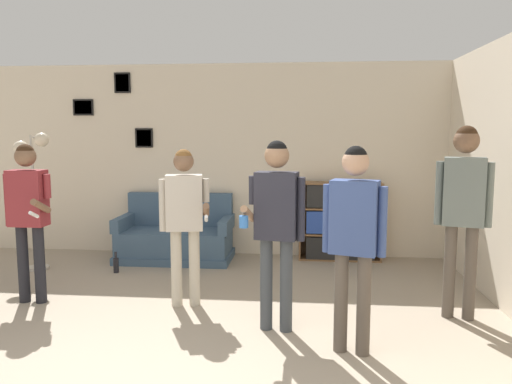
# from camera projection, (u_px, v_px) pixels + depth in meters

# --- Properties ---
(wall_back) EXTENTS (8.46, 0.08, 2.70)m
(wall_back) POSITION_uv_depth(u_px,v_px,m) (228.00, 160.00, 7.11)
(wall_back) COLOR beige
(wall_back) RESTS_ON ground_plane
(couch) EXTENTS (1.55, 0.80, 0.89)m
(couch) POSITION_uv_depth(u_px,v_px,m) (176.00, 238.00, 6.89)
(couch) COLOR #3D5670
(couch) RESTS_ON ground_plane
(bookshelf) EXTENTS (1.12, 0.30, 1.07)m
(bookshelf) POSITION_uv_depth(u_px,v_px,m) (340.00, 221.00, 6.84)
(bookshelf) COLOR brown
(bookshelf) RESTS_ON ground_plane
(floor_lamp) EXTENTS (0.46, 0.28, 1.75)m
(floor_lamp) POSITION_uv_depth(u_px,v_px,m) (33.00, 170.00, 6.26)
(floor_lamp) COLOR #ADA89E
(floor_lamp) RESTS_ON ground_plane
(person_player_foreground_left) EXTENTS (0.50, 0.45, 1.64)m
(person_player_foreground_left) POSITION_uv_depth(u_px,v_px,m) (28.00, 207.00, 5.05)
(person_player_foreground_left) COLOR black
(person_player_foreground_left) RESTS_ON ground_plane
(person_player_foreground_center) EXTENTS (0.54, 0.42, 1.59)m
(person_player_foreground_center) POSITION_uv_depth(u_px,v_px,m) (184.00, 212.00, 4.96)
(person_player_foreground_center) COLOR #B7AD99
(person_player_foreground_center) RESTS_ON ground_plane
(person_watcher_holding_cup) EXTENTS (0.54, 0.40, 1.68)m
(person_watcher_holding_cup) POSITION_uv_depth(u_px,v_px,m) (276.00, 215.00, 4.33)
(person_watcher_holding_cup) COLOR #3D4247
(person_watcher_holding_cup) RESTS_ON ground_plane
(person_spectator_near_bookshelf) EXTENTS (0.48, 0.30, 1.65)m
(person_spectator_near_bookshelf) POSITION_uv_depth(u_px,v_px,m) (354.00, 228.00, 3.87)
(person_spectator_near_bookshelf) COLOR brown
(person_spectator_near_bookshelf) RESTS_ON ground_plane
(person_spectator_far_right) EXTENTS (0.49, 0.29, 1.82)m
(person_spectator_far_right) POSITION_uv_depth(u_px,v_px,m) (463.00, 200.00, 4.60)
(person_spectator_far_right) COLOR brown
(person_spectator_far_right) RESTS_ON ground_plane
(bottle_on_floor) EXTENTS (0.07, 0.07, 0.26)m
(bottle_on_floor) POSITION_uv_depth(u_px,v_px,m) (116.00, 265.00, 6.24)
(bottle_on_floor) COLOR black
(bottle_on_floor) RESTS_ON ground_plane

